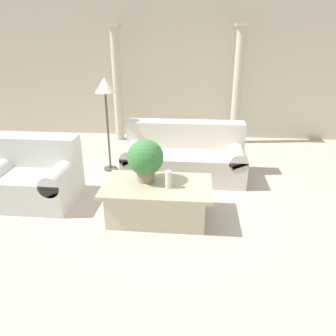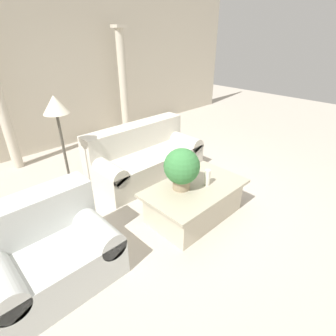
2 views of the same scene
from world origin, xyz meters
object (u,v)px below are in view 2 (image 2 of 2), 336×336
object	(u,v)px
coffee_table	(194,201)
potted_plant	(182,167)
floor_lamp	(57,114)
sofa_long	(145,157)
loveseat	(48,250)

from	to	relation	value
coffee_table	potted_plant	distance (m)	0.56
coffee_table	floor_lamp	bearing A→B (deg)	123.88
potted_plant	floor_lamp	size ratio (longest dim) A/B	0.35
floor_lamp	sofa_long	bearing A→B (deg)	-6.14
sofa_long	potted_plant	bearing A→B (deg)	-108.74
coffee_table	floor_lamp	size ratio (longest dim) A/B	0.87
coffee_table	floor_lamp	distance (m)	2.10
sofa_long	loveseat	distance (m)	2.29
sofa_long	loveseat	world-z (taller)	same
sofa_long	coffee_table	bearing A→B (deg)	-101.28
loveseat	coffee_table	distance (m)	1.82
sofa_long	floor_lamp	xyz separation A→B (m)	(-1.28, 0.14, 0.97)
loveseat	sofa_long	bearing A→B (deg)	26.24
loveseat	coffee_table	size ratio (longest dim) A/B	0.87
potted_plant	floor_lamp	bearing A→B (deg)	121.30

